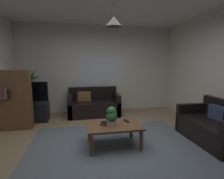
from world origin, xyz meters
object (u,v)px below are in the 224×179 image
(couch_under_window, at_px, (94,106))
(book_on_table_2, at_px, (104,122))
(potted_plant_on_table, at_px, (112,116))
(book_on_table_1, at_px, (104,123))
(tv, at_px, (29,92))
(bookshelf_corner, at_px, (15,100))
(potted_palm_corner, at_px, (30,95))
(book_on_table_0, at_px, (104,124))
(remote_on_table_0, at_px, (126,121))
(couch_right_side, at_px, (214,128))
(tv_stand, at_px, (31,112))
(coffee_table, at_px, (114,128))
(pendant_lamp, at_px, (114,21))

(couch_under_window, relative_size, book_on_table_2, 13.63)
(book_on_table_2, bearing_deg, potted_plant_on_table, -7.23)
(couch_under_window, relative_size, book_on_table_1, 10.15)
(tv, bearing_deg, potted_plant_on_table, -44.02)
(tv, height_order, bookshelf_corner, bookshelf_corner)
(couch_under_window, distance_m, potted_palm_corner, 1.86)
(book_on_table_0, distance_m, book_on_table_2, 0.05)
(potted_plant_on_table, bearing_deg, tv, 135.98)
(couch_under_window, height_order, remote_on_table_0, couch_under_window)
(couch_right_side, height_order, remote_on_table_0, couch_right_side)
(tv_stand, relative_size, bookshelf_corner, 0.64)
(remote_on_table_0, bearing_deg, tv_stand, 128.93)
(couch_under_window, xyz_separation_m, remote_on_table_0, (0.47, -1.97, 0.16))
(book_on_table_1, height_order, bookshelf_corner, bookshelf_corner)
(coffee_table, relative_size, book_on_table_1, 6.78)
(potted_plant_on_table, bearing_deg, remote_on_table_0, 22.73)
(tv, bearing_deg, potted_palm_corner, 102.53)
(potted_palm_corner, bearing_deg, pendant_lamp, -48.18)
(book_on_table_0, distance_m, bookshelf_corner, 2.29)
(couch_under_window, distance_m, pendant_lamp, 2.88)
(couch_right_side, xyz_separation_m, tv, (-3.91, 1.99, 0.52))
(bookshelf_corner, xyz_separation_m, pendant_lamp, (2.09, -1.25, 1.56))
(book_on_table_0, xyz_separation_m, book_on_table_1, (-0.01, 0.00, 0.02))
(tv, height_order, potted_palm_corner, potted_palm_corner)
(bookshelf_corner, bearing_deg, couch_under_window, 23.57)
(couch_right_side, xyz_separation_m, book_on_table_1, (-2.19, 0.22, 0.18))
(book_on_table_0, bearing_deg, remote_on_table_0, 11.89)
(bookshelf_corner, relative_size, pendant_lamp, 2.49)
(potted_palm_corner, relative_size, pendant_lamp, 2.61)
(couch_under_window, relative_size, bookshelf_corner, 1.07)
(book_on_table_1, height_order, tv_stand, tv_stand)
(book_on_table_2, bearing_deg, pendant_lamp, 0.95)
(couch_right_side, distance_m, potted_plant_on_table, 2.08)
(tv, relative_size, pendant_lamp, 1.65)
(potted_palm_corner, bearing_deg, book_on_table_1, -50.79)
(coffee_table, height_order, book_on_table_2, book_on_table_2)
(couch_under_window, bearing_deg, remote_on_table_0, -76.54)
(book_on_table_1, bearing_deg, potted_palm_corner, 129.21)
(tv, distance_m, potted_palm_corner, 0.50)
(book_on_table_1, distance_m, potted_plant_on_table, 0.21)
(potted_palm_corner, bearing_deg, couch_right_side, -31.44)
(potted_palm_corner, bearing_deg, book_on_table_0, -50.70)
(tv, bearing_deg, book_on_table_1, -45.79)
(coffee_table, bearing_deg, book_on_table_1, 175.50)
(couch_under_window, xyz_separation_m, book_on_table_2, (0.00, -2.08, 0.20))
(book_on_table_1, relative_size, remote_on_table_0, 0.92)
(book_on_table_1, relative_size, tv, 0.16)
(potted_plant_on_table, relative_size, potted_palm_corner, 0.23)
(potted_plant_on_table, bearing_deg, book_on_table_2, 172.77)
(book_on_table_0, bearing_deg, couch_right_side, -5.86)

